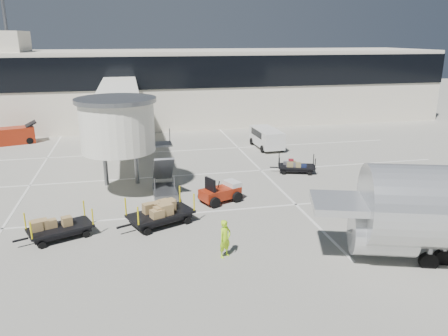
% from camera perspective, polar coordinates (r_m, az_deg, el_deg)
% --- Properties ---
extents(ground, '(140.00, 140.00, 0.00)m').
position_cam_1_polar(ground, '(22.81, -3.09, -7.79)').
color(ground, '#A3A092').
rests_on(ground, ground).
extents(lane_markings, '(40.00, 30.00, 0.02)m').
position_cam_1_polar(lane_markings, '(31.40, -7.04, -0.88)').
color(lane_markings, silver).
rests_on(lane_markings, ground).
extents(terminal, '(64.00, 12.11, 15.20)m').
position_cam_1_polar(terminal, '(50.80, -9.11, 10.53)').
color(terminal, beige).
rests_on(terminal, ground).
extents(jet_bridge, '(5.70, 20.40, 6.03)m').
position_cam_1_polar(jet_bridge, '(33.17, -13.53, 7.33)').
color(jet_bridge, white).
rests_on(jet_bridge, ground).
extents(baggage_tug, '(2.68, 2.28, 1.59)m').
position_cam_1_polar(baggage_tug, '(26.03, -0.39, -3.19)').
color(baggage_tug, maroon).
rests_on(baggage_tug, ground).
extents(suitcase_cart, '(3.28, 2.05, 1.26)m').
position_cam_1_polar(suitcase_cart, '(31.93, 9.49, 0.16)').
color(suitcase_cart, black).
rests_on(suitcase_cart, ground).
extents(box_cart_near, '(4.11, 2.84, 1.61)m').
position_cam_1_polar(box_cart_near, '(23.14, -8.40, -5.84)').
color(box_cart_near, black).
rests_on(box_cart_near, ground).
extents(box_cart_far, '(3.67, 2.50, 1.43)m').
position_cam_1_polar(box_cart_far, '(22.94, -20.67, -7.34)').
color(box_cart_far, black).
rests_on(box_cart_far, ground).
extents(ground_worker, '(0.76, 0.71, 1.76)m').
position_cam_1_polar(ground_worker, '(19.62, 0.14, -9.21)').
color(ground_worker, '#A3E217').
rests_on(ground_worker, ground).
extents(minivan, '(2.12, 4.52, 1.68)m').
position_cam_1_polar(minivan, '(38.83, 5.52, 4.13)').
color(minivan, silver).
rests_on(minivan, ground).
extents(belt_loader, '(4.37, 2.61, 1.98)m').
position_cam_1_polar(belt_loader, '(44.46, -25.95, 3.79)').
color(belt_loader, maroon).
rests_on(belt_loader, ground).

